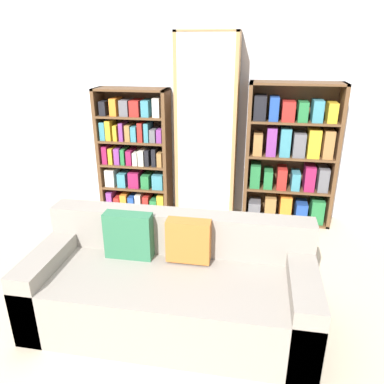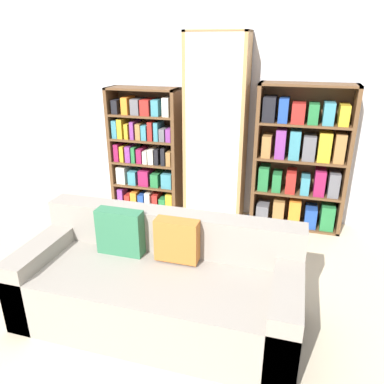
{
  "view_description": "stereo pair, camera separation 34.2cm",
  "coord_description": "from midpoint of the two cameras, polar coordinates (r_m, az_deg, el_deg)",
  "views": [
    {
      "loc": [
        0.6,
        -1.72,
        1.97
      ],
      "look_at": [
        0.04,
        1.44,
        0.68
      ],
      "focal_mm": 35.0,
      "sensor_mm": 36.0,
      "label": 1
    },
    {
      "loc": [
        0.93,
        -1.64,
        1.97
      ],
      "look_at": [
        0.04,
        1.44,
        0.68
      ],
      "focal_mm": 35.0,
      "sensor_mm": 36.0,
      "label": 2
    }
  ],
  "objects": [
    {
      "name": "bookshelf_left",
      "position": [
        4.58,
        -10.86,
        5.57
      ],
      "size": [
        0.85,
        0.32,
        1.49
      ],
      "color": "brown",
      "rests_on": "ground"
    },
    {
      "name": "couch",
      "position": [
        2.87,
        -6.66,
        -14.32
      ],
      "size": [
        2.04,
        0.86,
        0.8
      ],
      "color": "gray",
      "rests_on": "ground"
    },
    {
      "name": "ground_plane",
      "position": [
        2.7,
        -10.91,
        -25.51
      ],
      "size": [
        16.0,
        16.0,
        0.0
      ],
      "primitive_type": "plane",
      "color": "beige"
    },
    {
      "name": "bookshelf_right",
      "position": [
        4.29,
        12.59,
        4.9
      ],
      "size": [
        0.99,
        0.32,
        1.59
      ],
      "color": "brown",
      "rests_on": "ground"
    },
    {
      "name": "wine_bottle",
      "position": [
        3.94,
        5.48,
        -5.89
      ],
      "size": [
        0.08,
        0.08,
        0.35
      ],
      "color": "#192333",
      "rests_on": "ground"
    },
    {
      "name": "display_cabinet",
      "position": [
        4.26,
        -0.04,
        9.27
      ],
      "size": [
        0.67,
        0.36,
        2.09
      ],
      "color": "#AD7F4C",
      "rests_on": "ground"
    },
    {
      "name": "wall_back",
      "position": [
        4.42,
        -0.07,
        13.83
      ],
      "size": [
        6.92,
        0.06,
        2.7
      ],
      "color": "silver",
      "rests_on": "ground"
    }
  ]
}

